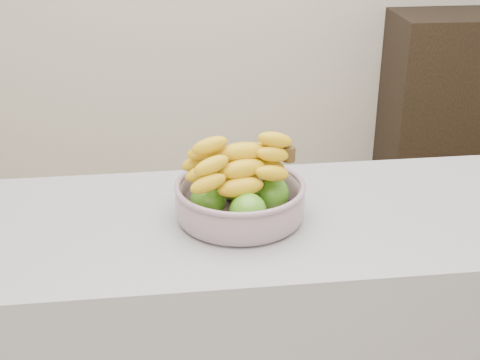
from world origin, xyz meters
name	(u,v)px	position (x,y,z in m)	size (l,w,h in m)	color
cabinet	(438,105)	(1.25, 1.78, 0.50)	(0.55, 0.44, 0.99)	black
fruit_bowl	(240,195)	(-0.09, -0.14, 0.96)	(0.31, 0.31, 0.19)	#A6B6C7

